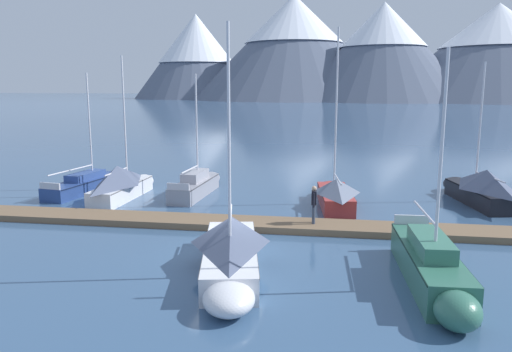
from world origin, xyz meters
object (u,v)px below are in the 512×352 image
sailboat_end_of_dock (480,187)px  sailboat_second_berth (122,182)px  sailboat_nearest_berth (90,182)px  sailboat_far_berth (335,192)px  sailboat_mid_dock_port (198,184)px  sailboat_outer_slip (432,267)px  sailboat_mid_dock_starboard (230,249)px  person_on_dock (314,202)px

sailboat_end_of_dock → sailboat_second_berth: bearing=-172.9°
sailboat_nearest_berth → sailboat_end_of_dock: sailboat_end_of_dock is taller
sailboat_nearest_berth → sailboat_far_berth: bearing=-5.2°
sailboat_second_berth → sailboat_end_of_dock: bearing=7.1°
sailboat_nearest_berth → sailboat_mid_dock_port: (6.77, 0.26, 0.08)m
sailboat_far_berth → sailboat_outer_slip: bearing=-72.1°
sailboat_far_berth → sailboat_end_of_dock: (7.74, 2.04, 0.14)m
sailboat_far_berth → sailboat_mid_dock_starboard: bearing=-107.6°
sailboat_end_of_dock → person_on_dock: (-8.55, -6.66, 0.35)m
sailboat_nearest_berth → sailboat_mid_dock_port: sailboat_nearest_berth is taller
sailboat_mid_dock_port → sailboat_outer_slip: sailboat_outer_slip is taller
sailboat_nearest_berth → sailboat_second_berth: sailboat_second_berth is taller
sailboat_outer_slip → sailboat_second_berth: bearing=147.1°
sailboat_second_berth → sailboat_mid_dock_starboard: 13.15m
sailboat_second_berth → sailboat_mid_dock_starboard: bearing=-48.7°
sailboat_outer_slip → sailboat_mid_dock_port: bearing=133.7°
sailboat_second_berth → sailboat_far_berth: sailboat_far_berth is taller
sailboat_mid_dock_starboard → sailboat_end_of_dock: sailboat_mid_dock_starboard is taller
sailboat_nearest_berth → sailboat_second_berth: bearing=-31.5°
sailboat_mid_dock_port → sailboat_end_of_dock: bearing=1.5°
sailboat_nearest_berth → sailboat_outer_slip: size_ratio=1.01×
sailboat_mid_dock_port → person_on_dock: size_ratio=4.15×
sailboat_far_berth → sailboat_end_of_dock: 8.00m
sailboat_second_berth → sailboat_outer_slip: (15.29, -9.91, -0.27)m
sailboat_nearest_berth → sailboat_second_berth: size_ratio=0.95×
sailboat_second_berth → sailboat_end_of_dock: (19.69, 2.46, -0.03)m
sailboat_far_berth → sailboat_mid_dock_port: bearing=168.7°
sailboat_second_berth → person_on_dock: 11.91m
sailboat_nearest_berth → sailboat_end_of_dock: size_ratio=0.99×
sailboat_outer_slip → sailboat_end_of_dock: 13.13m
sailboat_mid_dock_starboard → sailboat_nearest_berth: bearing=134.9°
sailboat_mid_dock_starboard → person_on_dock: bearing=66.6°
sailboat_mid_dock_port → sailboat_outer_slip: (11.44, -11.95, 0.09)m
sailboat_second_berth → sailboat_far_berth: bearing=2.0°
sailboat_far_berth → person_on_dock: bearing=-99.9°
sailboat_mid_dock_port → sailboat_nearest_berth: bearing=-177.8°
sailboat_mid_dock_starboard → person_on_dock: size_ratio=4.91×
sailboat_end_of_dock → sailboat_nearest_berth: bearing=-178.3°
person_on_dock → sailboat_mid_dock_port: bearing=139.4°
sailboat_nearest_berth → sailboat_second_berth: (2.92, -1.79, 0.44)m
sailboat_mid_dock_starboard → sailboat_outer_slip: size_ratio=1.11×
sailboat_mid_dock_starboard → sailboat_far_berth: sailboat_far_berth is taller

